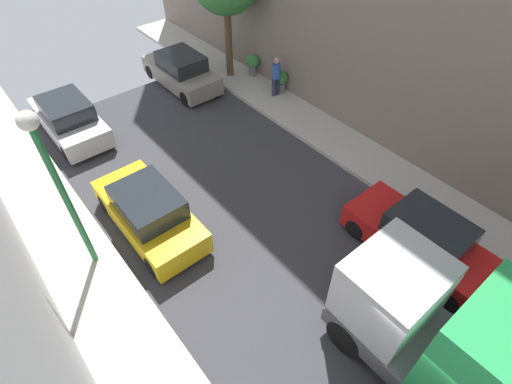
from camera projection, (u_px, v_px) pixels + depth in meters
ground at (423, 371)px, 9.16m from camera, size 32.00×32.00×0.00m
parked_car_left_3 at (149, 212)px, 11.75m from camera, size 1.78×4.20×1.57m
parked_car_left_4 at (69, 119)px, 15.24m from camera, size 1.78×4.20×1.57m
parked_car_right_3 at (420, 239)px, 11.03m from camera, size 1.78×4.20×1.57m
parked_car_right_4 at (181, 71)px, 17.93m from camera, size 1.78×4.20×1.57m
delivery_truck at (507, 384)px, 7.26m from camera, size 2.26×6.60×3.38m
pedestrian at (276, 76)px, 16.93m from camera, size 0.40×0.36×1.72m
potted_plant_0 at (253, 63)px, 18.45m from camera, size 0.61×0.61×1.00m
potted_plant_1 at (281, 80)px, 17.42m from camera, size 0.61×0.61×0.95m
lamp_post at (54, 173)px, 8.90m from camera, size 0.44×0.44×4.96m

